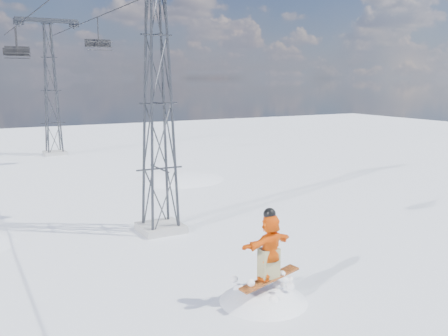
% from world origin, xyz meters
% --- Properties ---
extents(ground, '(120.00, 120.00, 0.00)m').
position_xyz_m(ground, '(0.00, 0.00, 0.00)').
color(ground, white).
rests_on(ground, ground).
extents(snow_terrain, '(39.00, 37.00, 22.00)m').
position_xyz_m(snow_terrain, '(-4.77, 21.24, -9.59)').
color(snow_terrain, white).
rests_on(snow_terrain, ground).
extents(lift_tower_near, '(5.20, 1.80, 11.43)m').
position_xyz_m(lift_tower_near, '(0.80, 8.00, 5.47)').
color(lift_tower_near, '#999999').
rests_on(lift_tower_near, ground).
extents(lift_tower_far, '(5.20, 1.80, 11.43)m').
position_xyz_m(lift_tower_far, '(0.80, 33.00, 5.47)').
color(lift_tower_far, '#999999').
rests_on(lift_tower_far, ground).
extents(haul_cables, '(4.46, 51.00, 0.06)m').
position_xyz_m(haul_cables, '(0.80, 19.50, 10.85)').
color(haul_cables, black).
rests_on(haul_cables, ground).
extents(lift_chair_mid, '(1.89, 0.54, 2.35)m').
position_xyz_m(lift_chair_mid, '(3.00, 25.38, 8.97)').
color(lift_chair_mid, black).
rests_on(lift_chair_mid, ground).
extents(lift_chair_far, '(2.14, 0.62, 2.66)m').
position_xyz_m(lift_chair_far, '(-1.40, 35.85, 8.72)').
color(lift_chair_far, black).
rests_on(lift_chair_far, ground).
extents(lift_chair_extra, '(2.01, 0.58, 2.49)m').
position_xyz_m(lift_chair_extra, '(-1.40, 35.06, 8.86)').
color(lift_chair_extra, black).
rests_on(lift_chair_extra, ground).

